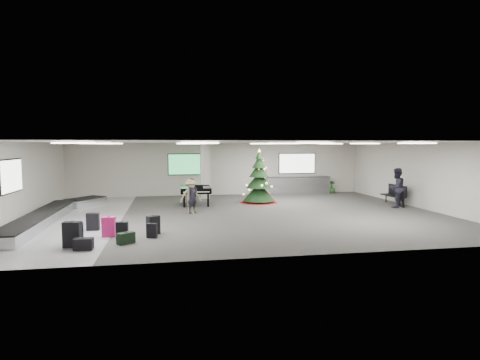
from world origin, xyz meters
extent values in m
plane|color=#312F2D|center=(0.00, 0.00, 0.00)|extent=(18.00, 18.00, 0.00)
cube|color=#B8B5A9|center=(0.00, 7.00, 1.60)|extent=(18.00, 0.02, 3.20)
cube|color=#B8B5A9|center=(0.00, -7.00, 1.60)|extent=(18.00, 0.02, 3.20)
cube|color=#B8B5A9|center=(-9.00, 0.00, 1.60)|extent=(0.02, 14.00, 3.20)
cube|color=#B8B5A9|center=(9.00, 0.00, 1.60)|extent=(0.02, 14.00, 3.20)
cube|color=silver|center=(0.00, 0.00, 3.20)|extent=(18.00, 14.00, 0.02)
cube|color=slate|center=(-7.00, 0.00, 0.00)|extent=(4.00, 14.00, 0.01)
cube|color=#AFA8A0|center=(-1.00, 5.60, 1.60)|extent=(0.50, 0.50, 3.20)
cube|color=green|center=(-2.00, 6.95, 1.90)|extent=(2.20, 0.08, 1.30)
cube|color=white|center=(5.00, 6.95, 1.90)|extent=(2.40, 0.08, 1.30)
cube|color=white|center=(-8.95, -1.00, 1.90)|extent=(0.08, 2.10, 1.30)
cube|color=white|center=(-6.00, -4.00, 3.14)|extent=(1.20, 0.60, 0.04)
cube|color=white|center=(-6.00, 0.00, 3.14)|extent=(1.20, 0.60, 0.04)
cube|color=white|center=(-6.00, 4.00, 3.14)|extent=(1.20, 0.60, 0.04)
cube|color=white|center=(-2.00, -4.00, 3.14)|extent=(1.20, 0.60, 0.04)
cube|color=white|center=(-2.00, 0.00, 3.14)|extent=(1.20, 0.60, 0.04)
cube|color=white|center=(-2.00, 4.00, 3.14)|extent=(1.20, 0.60, 0.04)
cube|color=white|center=(2.00, -4.00, 3.14)|extent=(1.20, 0.60, 0.04)
cube|color=white|center=(2.00, 0.00, 3.14)|extent=(1.20, 0.60, 0.04)
cube|color=white|center=(2.00, 4.00, 3.14)|extent=(1.20, 0.60, 0.04)
cube|color=white|center=(6.00, -4.00, 3.14)|extent=(1.20, 0.60, 0.04)
cube|color=white|center=(6.00, 0.00, 3.14)|extent=(1.20, 0.60, 0.04)
cube|color=white|center=(6.00, 4.00, 3.14)|extent=(1.20, 0.60, 0.04)
cube|color=silver|center=(-8.00, -1.00, 0.19)|extent=(1.00, 8.00, 0.38)
cube|color=black|center=(-8.00, -1.00, 0.40)|extent=(0.95, 7.90, 0.05)
cube|color=silver|center=(-7.20, 3.60, 0.19)|extent=(1.97, 2.21, 0.38)
cube|color=black|center=(-7.20, 3.60, 0.40)|extent=(1.87, 2.10, 0.05)
cube|color=silver|center=(5.00, 6.65, 0.53)|extent=(4.00, 0.60, 1.05)
cube|color=#2C2B2E|center=(5.00, 6.65, 1.06)|extent=(4.05, 0.65, 0.04)
cube|color=black|center=(-5.94, -4.92, 0.39)|extent=(0.53, 0.34, 0.78)
cube|color=black|center=(-5.94, -4.92, 0.79)|extent=(0.06, 0.17, 0.02)
cube|color=black|center=(-4.58, -4.08, 0.28)|extent=(0.39, 0.25, 0.57)
cube|color=black|center=(-4.58, -4.08, 0.58)|extent=(0.05, 0.12, 0.02)
cube|color=#D11B68|center=(-5.06, -3.66, 0.34)|extent=(0.45, 0.28, 0.68)
cube|color=black|center=(-5.06, -3.66, 0.69)|extent=(0.04, 0.15, 0.02)
cube|color=black|center=(-3.61, -3.54, 0.32)|extent=(0.49, 0.44, 0.64)
cube|color=black|center=(-3.61, -3.54, 0.65)|extent=(0.11, 0.13, 0.02)
cube|color=black|center=(-5.95, -4.40, 0.33)|extent=(0.49, 0.37, 0.66)
cube|color=black|center=(-5.95, -4.40, 0.67)|extent=(0.07, 0.15, 0.02)
cube|color=black|center=(-4.40, -4.73, 0.18)|extent=(0.58, 0.53, 0.35)
cube|color=black|center=(-4.40, -4.73, 0.36)|extent=(0.12, 0.14, 0.02)
cube|color=black|center=(-3.63, -4.07, 0.24)|extent=(0.37, 0.27, 0.48)
cube|color=black|center=(-3.63, -4.07, 0.49)|extent=(0.06, 0.11, 0.02)
cube|color=black|center=(-5.77, -2.52, 0.32)|extent=(0.44, 0.26, 0.63)
cube|color=black|center=(-5.77, -2.52, 0.64)|extent=(0.04, 0.15, 0.02)
cube|color=black|center=(-5.55, -5.30, 0.18)|extent=(0.56, 0.33, 0.35)
cube|color=black|center=(-5.55, -5.30, 0.36)|extent=(0.04, 0.18, 0.02)
cone|color=#690B09|center=(1.69, 3.28, 0.06)|extent=(2.02, 2.02, 0.13)
cylinder|color=#3F2819|center=(1.69, 3.28, 0.27)|extent=(0.13, 0.13, 0.53)
cone|color=black|center=(1.69, 3.28, 0.59)|extent=(1.70, 1.70, 0.96)
cone|color=black|center=(1.69, 3.28, 1.23)|extent=(1.39, 1.39, 0.85)
cone|color=black|center=(1.69, 3.28, 1.76)|extent=(1.07, 1.07, 0.75)
cone|color=black|center=(1.69, 3.28, 2.18)|extent=(0.75, 0.75, 0.64)
cone|color=black|center=(1.69, 3.28, 2.56)|extent=(0.43, 0.43, 0.48)
cone|color=#FFE566|center=(1.69, 3.28, 2.79)|extent=(0.17, 0.17, 0.19)
cube|color=black|center=(-1.72, 2.95, 0.81)|extent=(1.56, 1.76, 0.28)
cube|color=black|center=(-1.74, 2.02, 0.73)|extent=(1.43, 0.33, 0.10)
cube|color=white|center=(-1.74, 1.99, 0.79)|extent=(1.28, 0.17, 0.02)
cube|color=black|center=(-1.73, 2.26, 1.00)|extent=(0.69, 0.04, 0.22)
cylinder|color=black|center=(-2.32, 2.27, 0.33)|extent=(0.10, 0.10, 0.67)
cylinder|color=black|center=(-1.14, 2.25, 0.33)|extent=(0.10, 0.10, 0.67)
cylinder|color=black|center=(-1.70, 3.64, 0.33)|extent=(0.10, 0.10, 0.67)
cube|color=black|center=(8.41, 1.47, 0.44)|extent=(0.57, 1.60, 0.06)
cylinder|color=black|center=(8.41, 0.84, 0.21)|extent=(0.06, 0.06, 0.42)
cylinder|color=black|center=(8.41, 2.10, 0.21)|extent=(0.06, 0.06, 0.42)
cube|color=black|center=(8.66, 1.47, 0.74)|extent=(0.09, 1.58, 0.53)
imported|color=black|center=(-2.01, 0.52, 0.80)|extent=(0.68, 0.68, 1.59)
imported|color=#907F59|center=(-2.09, 0.53, 0.78)|extent=(1.09, 0.75, 1.56)
imported|color=black|center=(7.94, 0.39, 0.98)|extent=(1.14, 1.00, 1.95)
imported|color=#133B15|center=(2.15, 6.42, 0.38)|extent=(0.53, 0.54, 0.77)
imported|color=#133B15|center=(7.19, 6.50, 0.40)|extent=(0.63, 0.63, 0.80)
camera|label=1|loc=(-3.05, -17.47, 3.08)|focal=30.00mm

